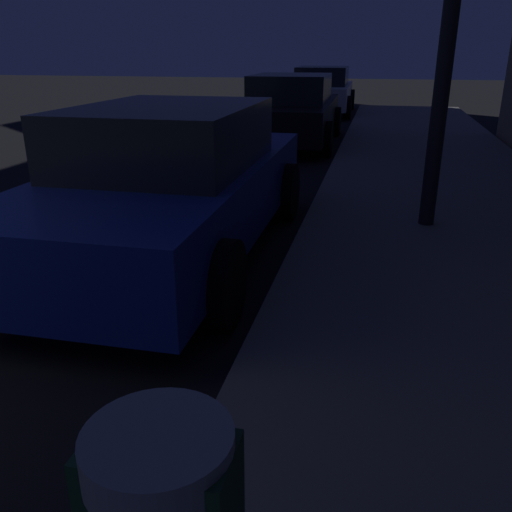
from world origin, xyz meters
The scene contains 3 objects.
car_blue centered at (2.85, 3.41, 0.70)m, with size 1.97×4.44×1.43m.
car_black centered at (2.85, 10.31, 0.70)m, with size 2.05×4.45×1.43m.
car_white centered at (2.85, 16.48, 0.71)m, with size 2.03×4.59×1.43m.
Camera 1 is at (4.74, -1.29, 1.88)m, focal length 37.47 mm.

